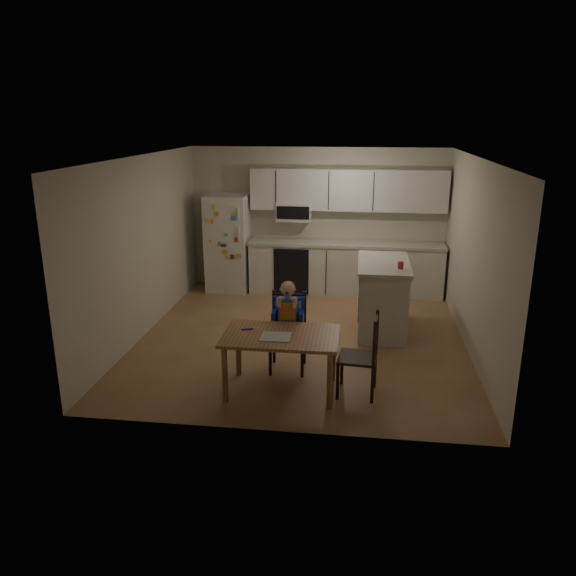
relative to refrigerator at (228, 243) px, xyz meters
The scene contains 10 objects.
room 2.31m from the refrigerator, 47.16° to the right, with size 4.52×5.01×2.51m.
refrigerator is the anchor object (origin of this frame).
kitchen_run 2.05m from the refrigerator, ahead, with size 3.37×0.62×2.15m.
kitchen_island 3.18m from the refrigerator, 32.52° to the right, with size 0.73×1.39×1.02m.
red_cup 3.53m from the refrigerator, 35.25° to the right, with size 0.08×0.08×0.10m, color red.
dining_table 4.08m from the refrigerator, 68.55° to the right, with size 1.28×0.83×0.69m.
napkin 4.14m from the refrigerator, 69.60° to the right, with size 0.33×0.28×0.01m, color #BCBCC1.
toddler_spoon 3.85m from the refrigerator, 73.77° to the right, with size 0.02×0.02×0.12m, color #1F35D2.
chair_booster 3.51m from the refrigerator, 64.88° to the right, with size 0.44×0.44×1.13m.
chair_side 4.48m from the refrigerator, 57.00° to the right, with size 0.46×0.46×0.95m.
Camera 1 is at (0.77, -7.37, 3.01)m, focal length 35.00 mm.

